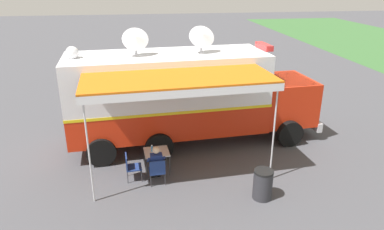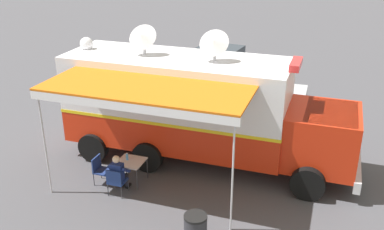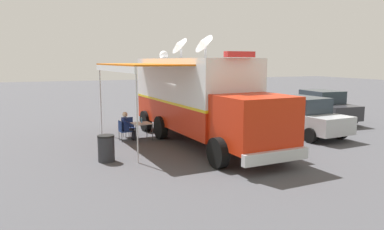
% 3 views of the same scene
% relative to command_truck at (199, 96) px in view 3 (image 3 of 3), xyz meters
% --- Properties ---
extents(ground_plane, '(100.00, 100.00, 0.00)m').
position_rel_command_truck_xyz_m(ground_plane, '(0.02, -0.75, -1.95)').
color(ground_plane, '#47474C').
extents(lot_stripe, '(0.46, 4.80, 0.01)m').
position_rel_command_truck_xyz_m(lot_stripe, '(-2.33, -0.86, -1.94)').
color(lot_stripe, silver).
rests_on(lot_stripe, ground).
extents(command_truck, '(5.40, 9.64, 4.53)m').
position_rel_command_truck_xyz_m(command_truck, '(0.00, 0.00, 0.00)').
color(command_truck, red).
rests_on(command_truck, ground).
extents(folding_table, '(0.86, 0.86, 0.73)m').
position_rel_command_truck_xyz_m(folding_table, '(2.13, -1.33, -1.27)').
color(folding_table, silver).
rests_on(folding_table, ground).
extents(water_bottle, '(0.07, 0.07, 0.22)m').
position_rel_command_truck_xyz_m(water_bottle, '(2.09, -1.47, -1.11)').
color(water_bottle, '#4C99D8').
rests_on(water_bottle, folding_table).
extents(folding_chair_at_table, '(0.51, 0.51, 0.87)m').
position_rel_command_truck_xyz_m(folding_chair_at_table, '(2.93, -1.36, -1.43)').
color(folding_chair_at_table, navy).
rests_on(folding_chair_at_table, ground).
extents(folding_chair_beside_table, '(0.51, 0.51, 0.87)m').
position_rel_command_truck_xyz_m(folding_chair_beside_table, '(2.52, -2.18, -1.43)').
color(folding_chair_beside_table, navy).
rests_on(folding_chair_beside_table, ground).
extents(seated_responder, '(0.68, 0.58, 1.25)m').
position_rel_command_truck_xyz_m(seated_responder, '(2.74, -1.37, -1.30)').
color(seated_responder, navy).
rests_on(seated_responder, ground).
extents(trash_bin, '(0.57, 0.57, 0.91)m').
position_rel_command_truck_xyz_m(trash_bin, '(4.12, 1.63, -1.49)').
color(trash_bin, '#2D2D33').
rests_on(trash_bin, ground).
extents(car_behind_truck, '(2.31, 4.35, 1.76)m').
position_rel_command_truck_xyz_m(car_behind_truck, '(-5.01, 0.54, -1.07)').
color(car_behind_truck, '#B2B5BA').
rests_on(car_behind_truck, ground).
extents(car_far_corner, '(2.21, 4.30, 1.76)m').
position_rel_command_truck_xyz_m(car_far_corner, '(-8.42, -2.10, -1.07)').
color(car_far_corner, '#2D2D33').
rests_on(car_far_corner, ground).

